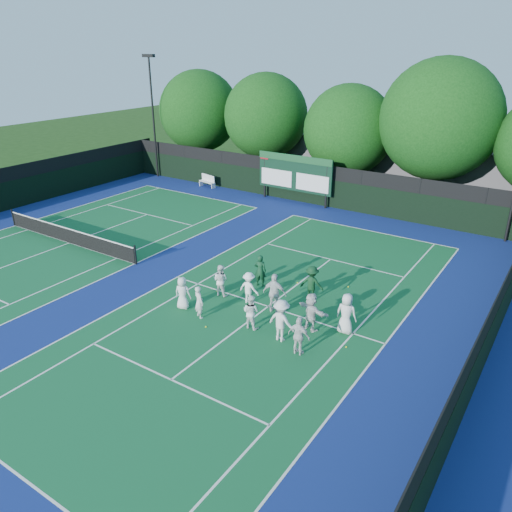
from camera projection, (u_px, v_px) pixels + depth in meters
The scene contains 33 objects.
ground at pixel (256, 316), 21.73m from camera, with size 120.00×120.00×0.00m, color #18390F.
court_apron at pixel (170, 275), 25.56m from camera, with size 34.00×32.00×0.01m, color navy.
near_court at pixel (268, 306), 22.49m from camera, with size 11.05×23.85×0.01m.
left_court at pixel (70, 243), 29.63m from camera, with size 11.05×23.85×0.01m.
back_fence at pixel (309, 185), 36.49m from camera, with size 34.00×0.08×3.00m.
divider_fence_right at pixel (486, 342), 17.37m from camera, with size 0.08×32.00×3.00m.
scoreboard at pixel (295, 173), 36.36m from camera, with size 6.00×0.21×3.55m.
clubhouse at pixel (400, 163), 40.31m from camera, with size 18.00×6.00×4.00m, color #58585D.
light_pole_left at pixel (152, 103), 41.97m from camera, with size 1.20×0.30×10.12m.
tennis_net at pixel (68, 235), 29.45m from camera, with size 11.30×0.10×1.10m.
bench at pixel (208, 180), 40.94m from camera, with size 1.66×0.78×1.02m.
tree_a at pixel (201, 113), 44.31m from camera, with size 7.07×7.07×8.91m.
tree_b at pixel (268, 118), 40.69m from camera, with size 6.82×6.82×8.89m.
tree_c at pixel (351, 133), 37.14m from camera, with size 6.71×6.71×8.33m.
tree_d at pixel (443, 123), 33.33m from camera, with size 8.05×8.05×10.27m.
tennis_ball_0 at pixel (206, 327), 20.83m from camera, with size 0.07×0.07×0.07m, color yellow.
tennis_ball_1 at pixel (298, 283), 24.65m from camera, with size 0.07×0.07×0.07m, color yellow.
tennis_ball_2 at pixel (346, 347), 19.44m from camera, with size 0.07×0.07×0.07m, color yellow.
tennis_ball_3 at pixel (217, 291), 23.82m from camera, with size 0.07×0.07×0.07m, color yellow.
tennis_ball_4 at pixel (348, 287), 24.25m from camera, with size 0.07×0.07×0.07m, color yellow.
tennis_ball_5 at pixel (343, 320), 21.34m from camera, with size 0.07×0.07×0.07m, color yellow.
player_front_0 at pixel (183, 293), 22.07m from camera, with size 0.74×0.48×1.52m, color white.
player_front_1 at pixel (199, 302), 21.34m from camera, with size 0.54×0.36×1.49m, color silver.
player_front_2 at pixel (251, 312), 20.57m from camera, with size 0.73×0.57×1.49m, color white.
player_front_3 at pixel (281, 321), 19.63m from camera, with size 1.15×0.66×1.78m, color silver.
player_front_4 at pixel (299, 336), 18.77m from camera, with size 0.93×0.39×1.59m, color silver.
player_back_0 at pixel (221, 280), 23.25m from camera, with size 0.75×0.58×1.54m, color white.
player_back_1 at pixel (249, 288), 22.54m from camera, with size 0.98×0.56×1.51m, color white.
player_back_2 at pixel (275, 293), 21.72m from camera, with size 1.07×0.45×1.83m, color silver.
player_back_3 at pixel (311, 312), 20.37m from camera, with size 1.55×0.49×1.67m, color silver.
player_back_4 at pixel (346, 314), 20.16m from camera, with size 0.86×0.56×1.76m, color silver.
coach_left at pixel (260, 271), 24.13m from camera, with size 0.59×0.39×1.62m, color #0F3920.
coach_right at pixel (312, 283), 22.77m from camera, with size 1.09×0.63×1.69m, color #0E3419.
Camera 1 is at (10.52, -15.76, 10.96)m, focal length 35.00 mm.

